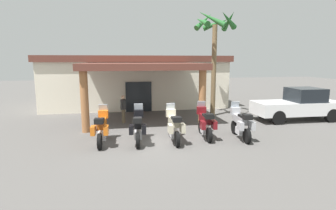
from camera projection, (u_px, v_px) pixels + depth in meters
The scene contains 10 objects.
ground_plane at pixel (154, 141), 11.95m from camera, with size 80.00×80.00×0.00m, color #514F4C.
motel_building at pixel (135, 80), 21.64m from camera, with size 14.00×12.69×3.91m.
motorcycle_orange at pixel (102, 128), 11.45m from camera, with size 0.73×2.21×1.61m.
motorcycle_black at pixel (138, 127), 11.60m from camera, with size 0.77×2.21×1.61m.
motorcycle_cream at pixel (174, 126), 11.76m from camera, with size 0.71×2.21×1.61m.
motorcycle_maroon at pixel (205, 123), 12.37m from camera, with size 0.74×2.21×1.61m.
motorcycle_silver at pixel (241, 124), 12.21m from camera, with size 0.74×2.21×1.61m.
pedestrian at pixel (123, 107), 15.24m from camera, with size 0.32×0.50×1.61m.
pickup_truck_white at pixel (299, 105), 15.97m from camera, with size 5.27×2.10×1.95m.
palm_tree_near_portico at pixel (215, 35), 16.57m from camera, with size 2.69×2.75×6.73m.
Camera 1 is at (-1.64, -11.42, 3.59)m, focal length 28.40 mm.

